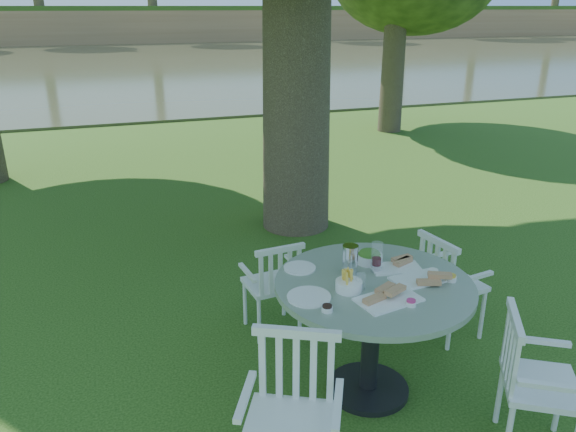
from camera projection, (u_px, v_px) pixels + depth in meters
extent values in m
plane|color=#193B0C|center=(296.00, 315.00, 4.85)|extent=(140.00, 140.00, 0.00)
cylinder|color=black|center=(368.00, 388.00, 3.90)|extent=(0.56, 0.56, 0.04)
cylinder|color=black|center=(371.00, 338.00, 3.76)|extent=(0.12, 0.12, 0.76)
cylinder|color=gray|center=(374.00, 285.00, 3.62)|extent=(1.29, 1.29, 0.04)
cylinder|color=silver|center=(482.00, 315.00, 4.45)|extent=(0.03, 0.03, 0.43)
cylinder|color=silver|center=(449.00, 294.00, 4.77)|extent=(0.03, 0.03, 0.43)
cylinder|color=silver|center=(450.00, 325.00, 4.30)|extent=(0.03, 0.03, 0.43)
cylinder|color=silver|center=(417.00, 304.00, 4.62)|extent=(0.03, 0.03, 0.43)
cube|color=silver|center=(452.00, 283.00, 4.45)|extent=(0.46, 0.49, 0.04)
cube|color=silver|center=(436.00, 266.00, 4.30)|extent=(0.10, 0.44, 0.44)
cylinder|color=silver|center=(284.00, 294.00, 4.80)|extent=(0.03, 0.03, 0.40)
cylinder|color=silver|center=(245.00, 303.00, 4.66)|extent=(0.03, 0.03, 0.40)
cylinder|color=silver|center=(300.00, 312.00, 4.52)|extent=(0.03, 0.03, 0.40)
cylinder|color=silver|center=(259.00, 321.00, 4.39)|extent=(0.03, 0.03, 0.40)
cube|color=silver|center=(272.00, 284.00, 4.52)|extent=(0.44, 0.41, 0.04)
cube|color=silver|center=(280.00, 272.00, 4.30)|extent=(0.41, 0.07, 0.41)
cube|color=silver|center=(291.00, 426.00, 2.89)|extent=(0.62, 0.60, 0.04)
cube|color=silver|center=(296.00, 368.00, 3.00)|extent=(0.44, 0.25, 0.47)
cylinder|color=silver|center=(559.00, 402.00, 3.47)|extent=(0.04, 0.04, 0.44)
cylinder|color=silver|center=(500.00, 393.00, 3.54)|extent=(0.04, 0.04, 0.44)
cube|color=silver|center=(541.00, 385.00, 3.24)|extent=(0.58, 0.60, 0.04)
cube|color=silver|center=(511.00, 351.00, 3.21)|extent=(0.27, 0.40, 0.45)
cube|color=white|center=(388.00, 300.00, 3.38)|extent=(0.42, 0.29, 0.01)
cube|color=white|center=(418.00, 279.00, 3.63)|extent=(0.36, 0.23, 0.01)
cube|color=white|center=(396.00, 268.00, 3.79)|extent=(0.36, 0.25, 0.01)
cylinder|color=white|center=(309.00, 297.00, 3.42)|extent=(0.27, 0.27, 0.01)
cylinder|color=white|center=(300.00, 268.00, 3.80)|extent=(0.22, 0.22, 0.01)
cylinder|color=white|center=(349.00, 286.00, 3.50)|extent=(0.17, 0.17, 0.07)
cylinder|color=white|center=(369.00, 258.00, 3.88)|extent=(0.18, 0.18, 0.06)
cylinder|color=silver|center=(350.00, 260.00, 3.68)|extent=(0.10, 0.10, 0.21)
cylinder|color=white|center=(377.00, 257.00, 3.72)|extent=(0.08, 0.08, 0.21)
cylinder|color=white|center=(348.00, 277.00, 3.57)|extent=(0.06, 0.06, 0.11)
cylinder|color=white|center=(361.00, 282.00, 3.50)|extent=(0.06, 0.06, 0.11)
cylinder|color=white|center=(411.00, 304.00, 3.32)|extent=(0.06, 0.06, 0.03)
cylinder|color=white|center=(451.00, 279.00, 3.62)|extent=(0.07, 0.07, 0.03)
cylinder|color=white|center=(433.00, 273.00, 3.70)|extent=(0.07, 0.07, 0.03)
cylinder|color=white|center=(327.00, 309.00, 3.26)|extent=(0.07, 0.07, 0.03)
cube|color=#373B23|center=(121.00, 65.00, 25.19)|extent=(100.00, 28.00, 0.12)
cube|color=olive|center=(105.00, 28.00, 38.50)|extent=(100.00, 3.00, 2.20)
cube|color=#193B0C|center=(99.00, 8.00, 44.69)|extent=(100.00, 18.00, 0.30)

